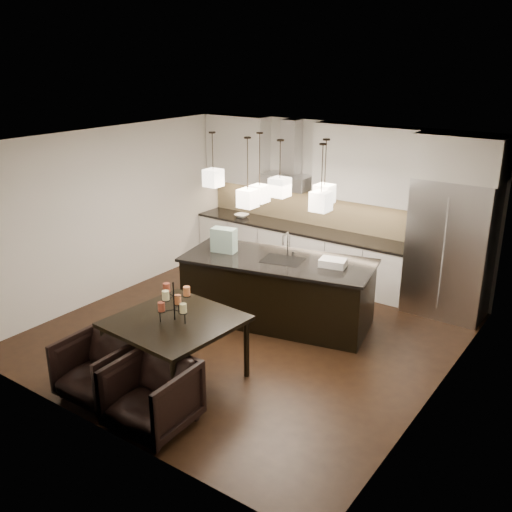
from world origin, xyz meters
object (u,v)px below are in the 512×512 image
Objects in this scene: armchair_left at (98,368)px; armchair_right at (152,396)px; island_body at (278,292)px; refrigerator at (450,248)px; dining_table at (177,350)px.

armchair_right is at bearing -6.08° from armchair_left.
island_body reaches higher than armchair_left.
refrigerator is 5.10m from armchair_right.
island_body is 2.13m from dining_table.
dining_table is 0.97m from armchair_right.
armchair_right is at bearing -59.59° from dining_table.
dining_table is (-2.09, -3.91, -0.66)m from refrigerator.
island_body is at bearing -138.19° from refrigerator.
island_body is at bearing 94.15° from armchair_right.
island_body is 3.21× the size of armchair_right.
refrigerator is 2.73m from island_body.
island_body is (-1.99, -1.78, -0.59)m from refrigerator.
refrigerator reaches higher than armchair_left.
armchair_left is at bearing -119.41° from dining_table.
island_body is 3.02m from armchair_right.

